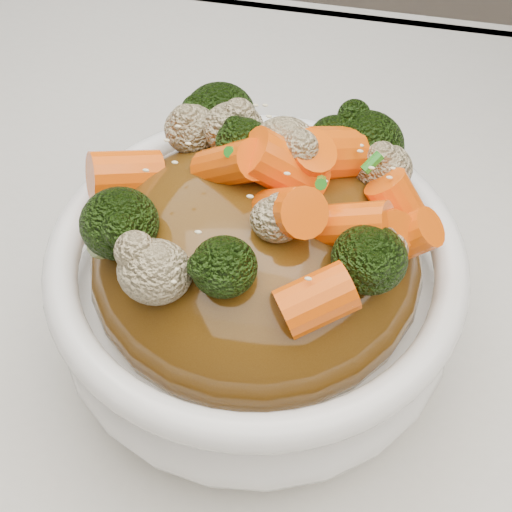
# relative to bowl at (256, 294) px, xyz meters

# --- Properties ---
(tablecloth) EXTENTS (1.20, 0.80, 0.04)m
(tablecloth) POSITION_rel_bowl_xyz_m (0.04, -0.01, -0.06)
(tablecloth) COLOR silver
(tablecloth) RESTS_ON dining_table
(bowl) EXTENTS (0.25, 0.25, 0.09)m
(bowl) POSITION_rel_bowl_xyz_m (0.00, 0.00, 0.00)
(bowl) COLOR white
(bowl) RESTS_ON tablecloth
(sauce_base) EXTENTS (0.20, 0.20, 0.10)m
(sauce_base) POSITION_rel_bowl_xyz_m (-0.00, -0.00, 0.03)
(sauce_base) COLOR #4F310D
(sauce_base) RESTS_ON bowl
(carrots) EXTENTS (0.20, 0.20, 0.05)m
(carrots) POSITION_rel_bowl_xyz_m (-0.00, -0.00, 0.10)
(carrots) COLOR #FC5D08
(carrots) RESTS_ON sauce_base
(broccoli) EXTENTS (0.20, 0.20, 0.05)m
(broccoli) POSITION_rel_bowl_xyz_m (-0.00, -0.00, 0.10)
(broccoli) COLOR black
(broccoli) RESTS_ON sauce_base
(cauliflower) EXTENTS (0.20, 0.20, 0.04)m
(cauliflower) POSITION_rel_bowl_xyz_m (-0.00, -0.00, 0.09)
(cauliflower) COLOR tan
(cauliflower) RESTS_ON sauce_base
(scallions) EXTENTS (0.15, 0.15, 0.02)m
(scallions) POSITION_rel_bowl_xyz_m (-0.00, -0.00, 0.10)
(scallions) COLOR #1F7A1C
(scallions) RESTS_ON sauce_base
(sesame_seeds) EXTENTS (0.18, 0.18, 0.01)m
(sesame_seeds) POSITION_rel_bowl_xyz_m (0.00, -0.00, 0.10)
(sesame_seeds) COLOR beige
(sesame_seeds) RESTS_ON sauce_base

